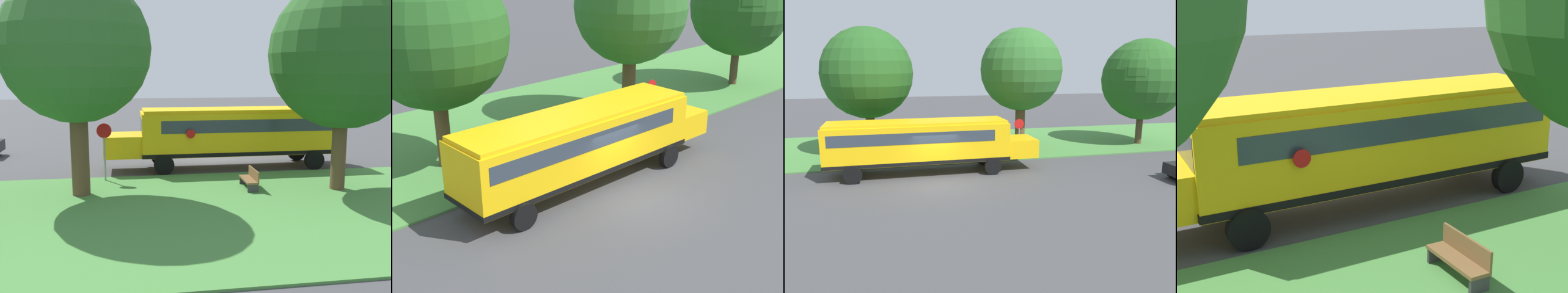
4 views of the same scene
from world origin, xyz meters
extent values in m
plane|color=#424244|center=(0.00, 0.00, 0.00)|extent=(120.00, 120.00, 0.00)
cube|color=#47843D|center=(-10.00, 0.00, 0.04)|extent=(12.00, 80.00, 0.08)
cube|color=yellow|center=(-2.34, -0.86, 1.90)|extent=(2.50, 10.50, 2.20)
cube|color=yellow|center=(-2.34, 5.34, 1.35)|extent=(2.20, 1.90, 1.10)
cube|color=yellow|center=(-2.34, -0.86, 3.08)|extent=(2.35, 10.29, 0.16)
cube|color=black|center=(-2.34, -0.86, 0.92)|extent=(2.54, 10.54, 0.20)
cube|color=#2D3842|center=(-2.34, -1.16, 2.36)|extent=(2.53, 9.24, 0.64)
cube|color=#2D3842|center=(-2.34, 4.34, 2.36)|extent=(2.25, 0.12, 0.80)
cylinder|color=red|center=(-3.77, 2.03, 2.05)|extent=(0.03, 0.44, 0.44)
cylinder|color=black|center=(-3.59, 3.34, 0.50)|extent=(0.30, 1.00, 1.00)
cylinder|color=black|center=(-1.09, 3.34, 0.50)|extent=(0.30, 1.00, 1.00)
cylinder|color=black|center=(-3.59, -4.53, 0.50)|extent=(0.30, 1.00, 1.00)
cylinder|color=black|center=(-1.09, -4.53, 0.50)|extent=(0.30, 1.00, 1.00)
cylinder|color=black|center=(1.90, 13.24, 0.32)|extent=(0.22, 0.64, 0.64)
cylinder|color=brown|center=(-7.76, -3.76, 1.74)|extent=(0.61, 0.61, 3.48)
sphere|color=#23561E|center=(-7.76, -3.76, 5.81)|extent=(6.21, 6.21, 6.21)
sphere|color=#23561E|center=(-8.05, -3.28, 5.52)|extent=(4.39, 4.39, 4.39)
cylinder|color=brown|center=(-6.96, 7.07, 1.90)|extent=(0.73, 0.73, 3.79)
sphere|color=#2D6628|center=(-6.96, 7.07, 6.02)|extent=(5.94, 5.94, 5.94)
sphere|color=#2D6628|center=(-6.70, 6.85, 5.64)|extent=(4.06, 4.06, 4.06)
cylinder|color=#4C3826|center=(-6.82, 17.23, 1.42)|extent=(0.51, 0.51, 2.84)
sphere|color=#23561E|center=(-6.82, 17.23, 5.23)|extent=(6.36, 6.36, 6.36)
sphere|color=#23561E|center=(-6.25, 16.63, 5.57)|extent=(4.67, 4.67, 4.67)
cylinder|color=gray|center=(-4.60, 6.17, 1.05)|extent=(0.08, 0.08, 2.10)
cylinder|color=red|center=(-4.60, 6.17, 2.40)|extent=(0.03, 0.68, 0.68)
cube|color=brown|center=(-7.04, -0.02, 0.45)|extent=(1.61, 0.54, 0.08)
cube|color=brown|center=(-7.05, -0.24, 0.70)|extent=(1.60, 0.10, 0.44)
cube|color=#333333|center=(-6.30, -0.04, 0.23)|extent=(0.09, 0.45, 0.45)
cube|color=#333333|center=(-7.78, 0.00, 0.23)|extent=(0.09, 0.45, 0.45)
camera|label=1|loc=(-25.74, 5.33, 5.13)|focal=42.00mm
camera|label=2|loc=(12.48, -14.21, 9.65)|focal=50.00mm
camera|label=3|loc=(19.84, -2.46, 6.32)|focal=35.00mm
camera|label=4|loc=(-15.07, 6.40, 5.76)|focal=50.00mm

